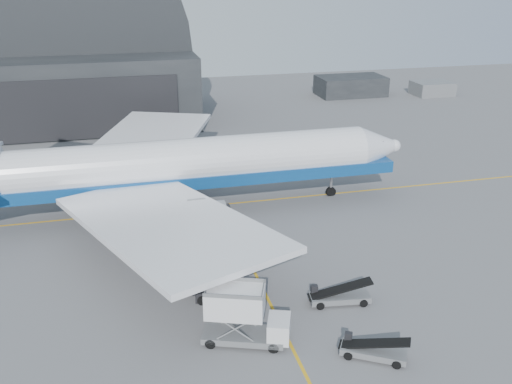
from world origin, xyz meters
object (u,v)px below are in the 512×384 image
object	(u,v)px
belt_loader_a	(339,296)
catering_truck	(243,316)
airliner	(174,166)
pushback_tug	(222,290)
belt_loader_b	(373,350)

from	to	relation	value
belt_loader_a	catering_truck	bearing A→B (deg)	-152.71
catering_truck	airliner	bearing A→B (deg)	114.74
catering_truck	pushback_tug	world-z (taller)	catering_truck
pushback_tug	belt_loader_a	xyz separation A→B (m)	(9.16, -3.10, -0.08)
airliner	catering_truck	world-z (taller)	airliner
airliner	pushback_tug	size ratio (longest dim) A/B	12.33
catering_truck	belt_loader_b	world-z (taller)	catering_truck
catering_truck	belt_loader_a	distance (m)	9.48
belt_loader_a	belt_loader_b	size ratio (longest dim) A/B	1.13
belt_loader_a	belt_loader_b	world-z (taller)	belt_loader_a
catering_truck	belt_loader_b	xyz separation A→B (m)	(8.48, -4.01, -1.64)
airliner	belt_loader_a	xyz separation A→B (m)	(10.74, -22.19, -4.74)
catering_truck	belt_loader_a	xyz separation A→B (m)	(8.80, 3.14, -1.60)
airliner	pushback_tug	bearing A→B (deg)	-85.25
catering_truck	pushback_tug	bearing A→B (deg)	113.64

